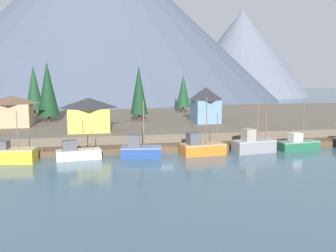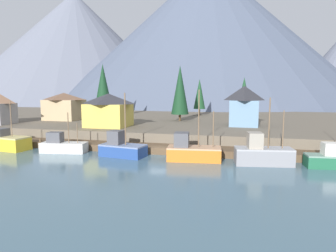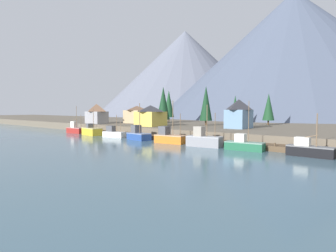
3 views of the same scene
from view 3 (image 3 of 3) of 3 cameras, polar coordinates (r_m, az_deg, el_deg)
ground_plane at (r=84.22m, az=7.18°, el=-2.09°), size 400.00×400.00×1.00m
dock at (r=69.78m, az=-0.90°, el=-2.40°), size 80.00×4.00×1.60m
shoreline_bank at (r=94.33m, az=11.17°, el=-0.46°), size 400.00×56.00×2.50m
mountain_west_peak at (r=245.12m, az=3.45°, el=10.36°), size 153.08×153.08×73.70m
mountain_central_peak at (r=195.69m, az=23.96°, el=12.74°), size 172.56×172.56×80.00m
fishing_boat_red at (r=93.38m, az=-18.22°, el=-0.66°), size 6.81×2.88×8.61m
fishing_boat_yellow at (r=85.10m, az=-15.21°, el=-0.98°), size 7.46×4.06×7.78m
fishing_boat_white at (r=77.59m, az=-10.91°, el=-1.46°), size 7.06×3.29×6.08m
fishing_boat_blue at (r=70.04m, az=-6.04°, el=-1.82°), size 6.76×3.92×9.03m
fishing_boat_orange at (r=63.10m, az=0.34°, el=-2.33°), size 7.41×3.86×9.48m
fishing_boat_grey at (r=57.75m, az=7.24°, el=-2.78°), size 7.45×3.89×8.50m
fishing_boat_green at (r=54.08m, az=15.13°, el=-3.67°), size 7.30×3.07×9.15m
fishing_boat_black at (r=50.84m, az=26.70°, el=-4.31°), size 7.04×2.30×6.98m
house_blue at (r=76.65m, az=14.15°, el=2.47°), size 5.53×6.96×7.69m
house_grey at (r=102.08m, az=-14.28°, el=2.50°), size 7.81×5.02×6.95m
house_tan at (r=102.01m, az=-6.30°, el=2.37°), size 8.09×6.93×6.22m
house_yellow at (r=84.52m, az=-3.56°, el=2.15°), size 7.88×7.12×6.24m
conifer_near_left at (r=96.36m, az=19.72°, el=3.66°), size 3.73×3.73×10.13m
conifer_near_right at (r=101.00m, az=13.46°, el=3.75°), size 3.17×3.17×9.82m
conifer_mid_left at (r=88.49m, az=7.70°, el=4.59°), size 3.92×3.92×12.31m
conifer_mid_right at (r=111.53m, az=0.17°, el=4.53°), size 4.16×4.16×12.45m
conifer_back_left at (r=102.71m, az=-0.96°, el=4.67°), size 4.76×4.76×13.21m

